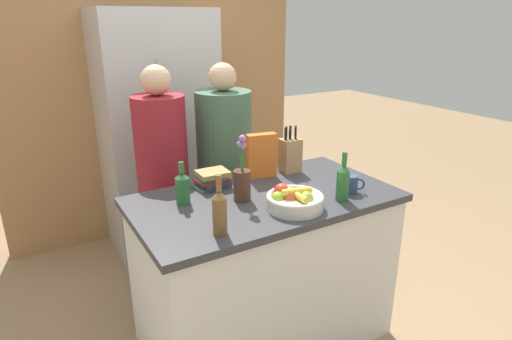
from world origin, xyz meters
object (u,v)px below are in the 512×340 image
at_px(knife_block, 290,154).
at_px(refrigerator, 159,134).
at_px(cereal_box, 261,156).
at_px(flower_vase, 242,180).
at_px(coffee_mug, 351,184).
at_px(fruit_bowl, 294,200).
at_px(bottle_vinegar, 220,211).
at_px(person_in_blue, 225,165).
at_px(bottle_wine, 343,182).
at_px(bottle_oil, 183,187).
at_px(book_stack, 212,179).
at_px(person_at_sink, 163,175).

bearing_deg(knife_block, refrigerator, 110.40).
xyz_separation_m(knife_block, cereal_box, (-0.21, 0.00, 0.02)).
bearing_deg(flower_vase, coffee_mug, -20.09).
xyz_separation_m(fruit_bowl, bottle_vinegar, (-0.44, -0.05, 0.06)).
xyz_separation_m(bottle_vinegar, person_in_blue, (0.51, 0.99, -0.17)).
bearing_deg(flower_vase, cereal_box, 42.95).
relative_size(fruit_bowl, knife_block, 1.01).
relative_size(fruit_bowl, bottle_wine, 1.10).
distance_m(bottle_oil, bottle_vinegar, 0.40).
bearing_deg(flower_vase, bottle_oil, 157.53).
xyz_separation_m(refrigerator, fruit_bowl, (0.15, -1.68, 0.02)).
distance_m(fruit_bowl, flower_vase, 0.29).
height_order(fruit_bowl, coffee_mug, fruit_bowl).
xyz_separation_m(bottle_oil, person_in_blue, (0.53, 0.59, -0.15)).
distance_m(book_stack, bottle_oil, 0.27).
bearing_deg(person_at_sink, bottle_oil, -106.26).
distance_m(coffee_mug, person_at_sink, 1.20).
bearing_deg(coffee_mug, flower_vase, 159.91).
distance_m(book_stack, person_at_sink, 0.48).
xyz_separation_m(refrigerator, bottle_vinegar, (-0.30, -1.73, 0.08)).
bearing_deg(bottle_oil, book_stack, 29.47).
bearing_deg(knife_block, bottle_vinegar, -144.67).
height_order(cereal_box, coffee_mug, cereal_box).
height_order(bottle_wine, person_in_blue, person_in_blue).
height_order(fruit_bowl, bottle_vinegar, bottle_vinegar).
distance_m(knife_block, bottle_vinegar, 0.91).
bearing_deg(person_at_sink, fruit_bowl, -75.82).
distance_m(cereal_box, bottle_oil, 0.57).
bearing_deg(refrigerator, knife_block, -69.60).
bearing_deg(person_in_blue, book_stack, -100.90).
relative_size(book_stack, person_at_sink, 0.13).
height_order(flower_vase, person_at_sink, person_at_sink).
relative_size(book_stack, person_in_blue, 0.13).
relative_size(bottle_vinegar, person_at_sink, 0.18).
xyz_separation_m(fruit_bowl, knife_block, (0.30, 0.47, 0.06)).
xyz_separation_m(knife_block, book_stack, (-0.54, -0.00, -0.06)).
height_order(knife_block, bottle_wine, knife_block).
xyz_separation_m(refrigerator, person_at_sink, (-0.23, -0.75, -0.07)).
relative_size(bottle_oil, person_in_blue, 0.14).
relative_size(coffee_mug, bottle_oil, 0.47).
height_order(book_stack, bottle_oil, bottle_oil).
bearing_deg(bottle_oil, bottle_vinegar, -87.17).
relative_size(cereal_box, bottle_oil, 1.18).
xyz_separation_m(refrigerator, knife_block, (0.45, -1.21, 0.08)).
xyz_separation_m(cereal_box, bottle_oil, (-0.56, -0.13, -0.04)).
bearing_deg(person_at_sink, refrigerator, 65.14).
bearing_deg(flower_vase, refrigerator, 88.82).
xyz_separation_m(bottle_wine, person_at_sink, (-0.66, 0.97, -0.15)).
bearing_deg(cereal_box, refrigerator, 101.32).
bearing_deg(cereal_box, person_in_blue, 93.12).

